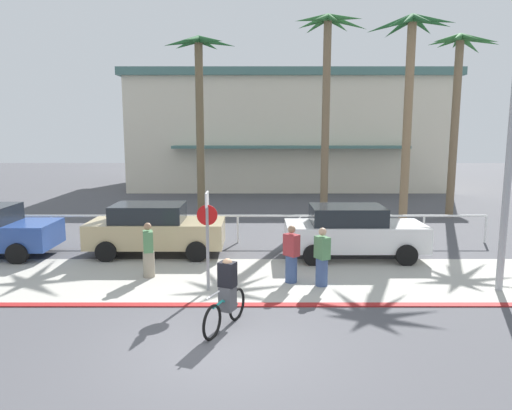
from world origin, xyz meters
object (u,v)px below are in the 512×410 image
palm_tree_2 (408,68)px  pedestrian_1 (320,260)px  palm_tree_1 (325,67)px  palm_tree_3 (457,79)px  palm_tree_0 (198,85)px  cyclist_teal_0 (225,295)px  pedestrian_0 (147,253)px  stop_sign_bike_lane (205,227)px  car_white_2 (351,231)px  car_tan_1 (153,229)px  pedestrian_2 (289,257)px

palm_tree_2 → pedestrian_1: (-4.60, -8.11, -5.88)m
palm_tree_1 → palm_tree_3: 5.99m
palm_tree_0 → pedestrian_1: (4.26, -9.77, -5.32)m
palm_tree_0 → cyclist_teal_0: size_ratio=4.86×
pedestrian_0 → pedestrian_1: bearing=-9.1°
stop_sign_bike_lane → pedestrian_1: (2.96, 0.36, -0.95)m
palm_tree_3 → car_white_2: (-6.10, -7.31, -5.49)m
stop_sign_bike_lane → palm_tree_0: bearing=97.3°
car_tan_1 → car_white_2: size_ratio=1.00×
palm_tree_3 → car_white_2: palm_tree_3 is taller
palm_tree_2 → palm_tree_3: (2.87, 2.03, -0.24)m
palm_tree_3 → pedestrian_0: 16.39m
palm_tree_1 → car_white_2: bearing=-91.1°
stop_sign_bike_lane → pedestrian_0: (-1.76, 1.12, -0.96)m
stop_sign_bike_lane → pedestrian_2: size_ratio=1.62×
palm_tree_0 → palm_tree_2: (8.86, -1.66, 0.56)m
car_white_2 → pedestrian_1: car_white_2 is taller
palm_tree_3 → pedestrian_1: bearing=-126.4°
car_white_2 → palm_tree_0: bearing=129.0°
car_tan_1 → pedestrian_1: car_tan_1 is taller
palm_tree_0 → stop_sign_bike_lane: bearing=-82.7°
palm_tree_0 → car_tan_1: (-0.80, -6.53, -5.17)m
palm_tree_1 → pedestrian_0: palm_tree_1 is taller
palm_tree_3 → pedestrian_2: palm_tree_3 is taller
car_tan_1 → car_white_2: same height
stop_sign_bike_lane → car_white_2: size_ratio=0.58×
palm_tree_2 → car_white_2: bearing=-121.5°
pedestrian_1 → cyclist_teal_0: bearing=-131.9°
palm_tree_3 → pedestrian_1: 13.80m
palm_tree_3 → car_tan_1: (-12.53, -6.90, -5.49)m
palm_tree_2 → pedestrian_2: palm_tree_2 is taller
car_white_2 → palm_tree_2: bearing=58.5°
car_tan_1 → palm_tree_0: bearing=83.0°
stop_sign_bike_lane → palm_tree_1: palm_tree_1 is taller
stop_sign_bike_lane → pedestrian_2: stop_sign_bike_lane is taller
palm_tree_3 → cyclist_teal_0: palm_tree_3 is taller
palm_tree_1 → pedestrian_1: size_ratio=5.85×
stop_sign_bike_lane → car_tan_1: bearing=120.2°
palm_tree_0 → palm_tree_2: palm_tree_2 is taller
cyclist_teal_0 → car_white_2: bearing=55.7°
cyclist_teal_0 → palm_tree_3: bearing=52.4°
stop_sign_bike_lane → pedestrian_0: size_ratio=1.64×
car_tan_1 → stop_sign_bike_lane: bearing=-59.8°
stop_sign_bike_lane → cyclist_teal_0: 2.53m
palm_tree_3 → car_tan_1: size_ratio=1.90×
palm_tree_0 → car_tan_1: 8.36m
car_tan_1 → pedestrian_1: (5.06, -3.24, -0.15)m
car_tan_1 → pedestrian_0: (0.34, -2.49, -0.16)m
pedestrian_2 → stop_sign_bike_lane: bearing=-163.3°
palm_tree_1 → pedestrian_0: (-6.24, -9.60, -6.21)m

